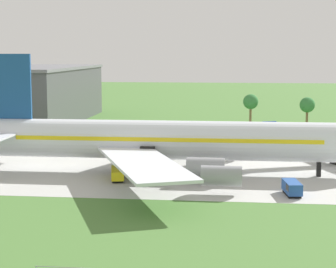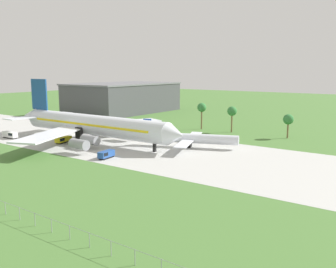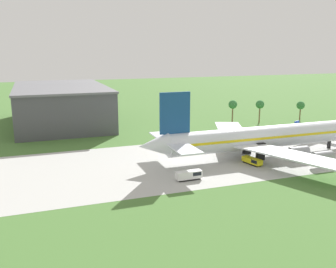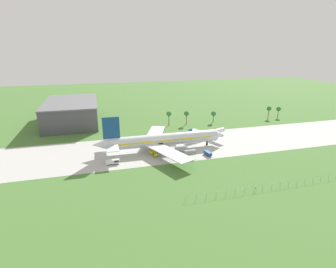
% 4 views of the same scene
% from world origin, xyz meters
% --- Properties ---
extents(jet_airliner, '(73.41, 61.01, 20.19)m').
position_xyz_m(jet_airliner, '(-35.66, -2.99, 5.66)').
color(jet_airliner, silver).
rests_on(jet_airliner, ground_plane).
extents(regional_aircraft, '(29.01, 26.43, 8.37)m').
position_xyz_m(regional_aircraft, '(-4.60, 8.32, 2.76)').
color(regional_aircraft, silver).
rests_on(regional_aircraft, ground_plane).
extents(baggage_tug, '(2.67, 5.42, 2.01)m').
position_xyz_m(baggage_tug, '(-14.70, -17.19, 1.10)').
color(baggage_tug, black).
rests_on(baggage_tug, ground_plane).
extents(fuel_truck, '(3.23, 6.61, 1.82)m').
position_xyz_m(fuel_truck, '(-41.75, -9.66, 1.01)').
color(fuel_truck, black).
rests_on(fuel_truck, ground_plane).
extents(terminal_building, '(36.72, 61.20, 16.20)m').
position_xyz_m(terminal_building, '(-86.60, 68.79, 8.12)').
color(terminal_building, '#47474C').
rests_on(terminal_building, ground_plane).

